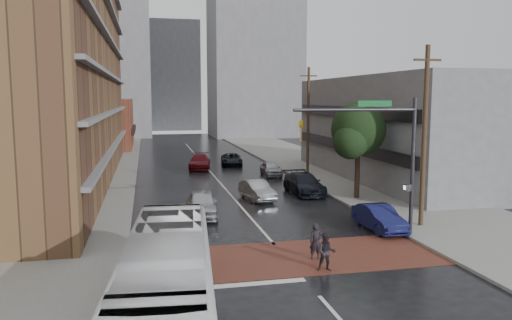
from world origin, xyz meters
TOP-DOWN VIEW (x-y plane):
  - ground at (0.00, 0.00)m, footprint 160.00×160.00m
  - crosswalk at (0.00, 0.50)m, footprint 14.00×5.00m
  - sidewalk_west at (-11.50, 25.00)m, footprint 9.00×90.00m
  - sidewalk_east at (11.50, 25.00)m, footprint 9.00×90.00m
  - apartment_block at (-14.00, 24.00)m, footprint 10.00×44.00m
  - storefront_west at (-12.00, 54.00)m, footprint 8.00×16.00m
  - building_east at (16.50, 20.00)m, footprint 11.00×26.00m
  - distant_tower_west at (-14.00, 78.00)m, footprint 18.00×16.00m
  - distant_tower_east at (14.00, 72.00)m, footprint 16.00×14.00m
  - distant_tower_center at (0.00, 95.00)m, footprint 12.00×10.00m
  - street_tree at (8.52, 12.03)m, footprint 4.20×4.10m
  - signal_mast at (5.85, 2.50)m, footprint 6.50×0.30m
  - utility_pole_near at (8.80, 4.00)m, footprint 1.60×0.26m
  - utility_pole_far at (8.80, 24.00)m, footprint 1.60×0.26m
  - transit_bus at (-5.50, -5.59)m, footprint 3.59×11.30m
  - pedestrian_a at (1.27, 0.03)m, footprint 0.63×0.44m
  - pedestrian_b at (1.19, -1.50)m, footprint 0.92×0.81m
  - car_travel_a at (-2.83, 9.21)m, footprint 2.27×4.77m
  - car_travel_b at (1.55, 13.47)m, footprint 2.06×4.29m
  - car_travel_c at (-0.78, 29.83)m, footprint 2.80×5.27m
  - suv_travel at (2.83, 31.76)m, footprint 2.62×4.81m
  - car_parked_near at (6.28, 4.00)m, footprint 1.54×4.19m
  - car_parked_mid at (5.49, 14.84)m, footprint 2.24×5.34m
  - car_parked_far at (5.20, 23.90)m, footprint 1.66×3.92m

SIDE VIEW (x-z plane):
  - ground at x=0.00m, z-range 0.00..0.00m
  - crosswalk at x=0.00m, z-range 0.00..0.02m
  - sidewalk_west at x=-11.50m, z-range 0.00..0.15m
  - sidewalk_east at x=11.50m, z-range 0.00..0.15m
  - suv_travel at x=2.83m, z-range 0.00..1.28m
  - car_parked_far at x=5.20m, z-range 0.00..1.32m
  - car_travel_b at x=1.55m, z-range 0.00..1.36m
  - car_parked_near at x=6.28m, z-range 0.00..1.37m
  - car_travel_c at x=-0.78m, z-range 0.00..1.46m
  - car_parked_mid at x=5.49m, z-range 0.00..1.54m
  - car_travel_a at x=-2.83m, z-range 0.00..1.57m
  - pedestrian_b at x=1.19m, z-range 0.00..1.60m
  - pedestrian_a at x=1.27m, z-range 0.00..1.62m
  - transit_bus at x=-5.50m, z-range 0.00..3.09m
  - storefront_west at x=-12.00m, z-range 0.00..7.00m
  - building_east at x=16.50m, z-range 0.00..9.00m
  - signal_mast at x=5.85m, z-range 1.13..8.33m
  - street_tree at x=8.52m, z-range 1.28..8.18m
  - utility_pole_near at x=8.80m, z-range 0.14..10.14m
  - utility_pole_far at x=8.80m, z-range 0.14..10.14m
  - distant_tower_center at x=0.00m, z-range 0.00..24.00m
  - apartment_block at x=-14.00m, z-range 0.00..28.00m
  - distant_tower_west at x=-14.00m, z-range 0.00..32.00m
  - distant_tower_east at x=14.00m, z-range 0.00..36.00m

